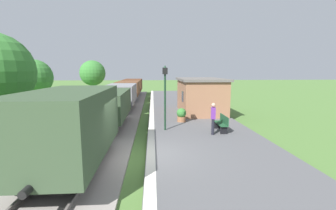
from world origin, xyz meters
TOP-DOWN VIEW (x-y plane):
  - ground_plane at (0.00, 0.00)m, footprint 160.00×160.00m
  - platform_slab at (3.20, 0.00)m, footprint 6.00×60.00m
  - platform_edge_stripe at (0.40, 0.00)m, footprint 0.36×60.00m
  - track_ballast at (-2.40, 0.00)m, footprint 3.80×60.00m
  - rail_near at (-1.68, 0.00)m, footprint 0.07×60.00m
  - rail_far at (-3.12, 0.00)m, footprint 0.07×60.00m
  - freight_train at (-2.40, 11.37)m, footprint 2.50×32.60m
  - station_hut at (4.40, 9.53)m, footprint 3.50×5.80m
  - bench_near_hut at (4.39, 3.38)m, footprint 0.42×1.50m
  - person_waiting at (3.71, 2.76)m, footprint 0.32×0.42m
  - potted_planter at (2.41, 6.01)m, footprint 0.64×0.64m
  - lamp_post_near at (1.20, 3.87)m, footprint 0.28×0.28m
  - tree_trackside_far at (-9.63, 11.58)m, footprint 3.03×3.03m
  - tree_field_left at (-6.89, 20.28)m, footprint 3.10×3.10m

SIDE VIEW (x-z plane):
  - ground_plane at x=0.00m, z-range 0.00..0.00m
  - track_ballast at x=-2.40m, z-range 0.00..0.12m
  - platform_slab at x=3.20m, z-range 0.00..0.25m
  - rail_near at x=-1.68m, z-range 0.12..0.26m
  - rail_far at x=-3.12m, z-range 0.12..0.26m
  - platform_edge_stripe at x=0.40m, z-range 0.25..0.26m
  - bench_near_hut at x=4.39m, z-range 0.27..1.18m
  - potted_planter at x=2.41m, z-range 0.26..1.18m
  - person_waiting at x=3.71m, z-range 0.33..2.04m
  - freight_train at x=-2.40m, z-range 0.10..2.82m
  - station_hut at x=4.40m, z-range 0.26..3.04m
  - lamp_post_near at x=1.20m, z-range 0.95..4.65m
  - tree_trackside_far at x=-9.63m, z-range 0.78..5.38m
  - tree_field_left at x=-6.89m, z-range 0.88..5.78m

